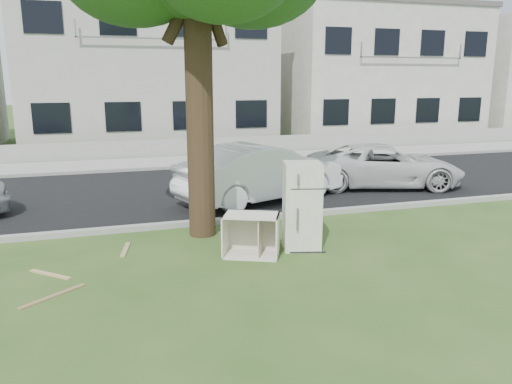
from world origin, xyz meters
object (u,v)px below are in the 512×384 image
object	(u,v)px
cabinet	(251,235)
car_right	(384,166)
fridge	(302,206)
car_center	(262,172)

from	to	relation	value
cabinet	car_right	distance (m)	7.07
fridge	car_center	size ratio (longest dim) A/B	0.36
fridge	car_center	world-z (taller)	fridge
car_center	car_right	world-z (taller)	car_center
cabinet	car_right	world-z (taller)	car_right
car_center	cabinet	bearing A→B (deg)	139.32
cabinet	car_center	size ratio (longest dim) A/B	0.22
fridge	car_center	bearing A→B (deg)	97.66
cabinet	car_center	xyz separation A→B (m)	(1.45, 3.92, 0.36)
fridge	cabinet	xyz separation A→B (m)	(-1.01, -0.10, -0.43)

